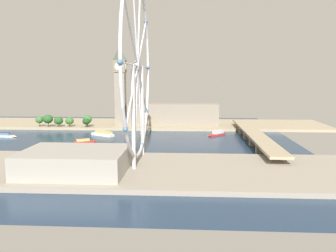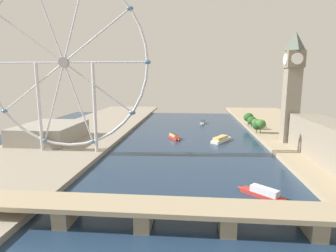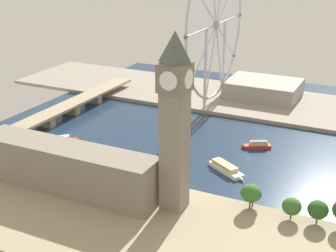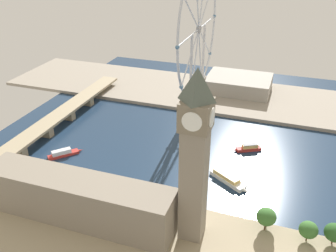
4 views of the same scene
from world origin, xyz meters
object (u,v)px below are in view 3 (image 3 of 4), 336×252
tour_boat_0 (61,140)px  tour_boat_1 (257,145)px  parliament_block (66,168)px  riverside_hall (263,88)px  river_bridge (58,111)px  tour_boat_2 (226,168)px  clock_tower (175,121)px  ferris_wheel (216,26)px

tour_boat_0 → tour_boat_1: bearing=-25.1°
tour_boat_0 → parliament_block: bearing=-96.8°
tour_boat_0 → riverside_hall: bearing=10.8°
river_bridge → tour_boat_1: (14.76, -156.63, -4.78)m
river_bridge → tour_boat_2: bearing=-100.8°
clock_tower → riverside_hall: (207.86, 11.57, -40.70)m
parliament_block → river_bridge: 122.98m
parliament_block → ferris_wheel: (183.50, -15.87, 51.77)m
clock_tower → riverside_hall: 212.12m
riverside_hall → tour_boat_2: riverside_hall is taller
river_bridge → tour_boat_2: river_bridge is taller
parliament_block → tour_boat_2: bearing=-47.5°
clock_tower → tour_boat_2: size_ratio=3.15×
clock_tower → river_bridge: bearing=59.1°
river_bridge → tour_boat_1: 157.39m
clock_tower → ferris_wheel: 181.83m
tour_boat_2 → ferris_wheel: bearing=147.1°
riverside_hall → parliament_block: bearing=166.9°
parliament_block → ferris_wheel: bearing=-4.9°
riverside_hall → river_bridge: bearing=133.4°
parliament_block → tour_boat_2: parliament_block is taller
clock_tower → tour_boat_0: clock_tower is taller
parliament_block → tour_boat_0: 75.44m
tour_boat_0 → river_bridge: bearing=82.7°
river_bridge → tour_boat_2: (-28.70, -150.08, -4.78)m
tour_boat_0 → tour_boat_1: size_ratio=1.04×
clock_tower → parliament_block: bearing=97.7°
parliament_block → river_bridge: parliament_block is taller
riverside_hall → river_bridge: riverside_hall is taller
river_bridge → parliament_block: bearing=-139.4°
clock_tower → riverside_hall: clock_tower is taller
parliament_block → riverside_hall: bearing=-13.1°
riverside_hall → tour_boat_1: 111.80m
parliament_block → tour_boat_0: bearing=40.8°
river_bridge → tour_boat_2: size_ratio=6.87×
tour_boat_0 → tour_boat_1: 135.55m
clock_tower → ferris_wheel: size_ratio=0.72×
tour_boat_0 → tour_boat_1: (51.75, -125.28, 0.04)m
river_bridge → tour_boat_2: 152.87m
ferris_wheel → tour_boat_1: (-75.57, -60.98, -65.46)m
riverside_hall → river_bridge: 179.08m
tour_boat_0 → tour_boat_2: size_ratio=0.73×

